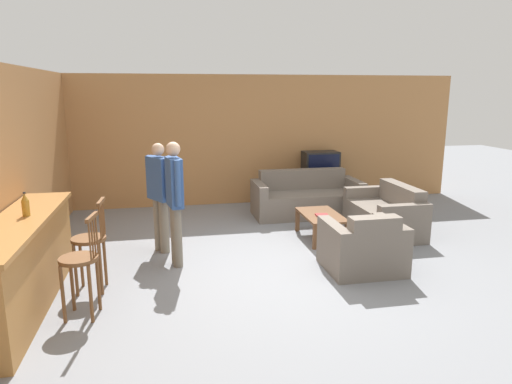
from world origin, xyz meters
TOP-DOWN VIEW (x-y plane):
  - ground_plane at (0.00, 0.00)m, footprint 24.00×24.00m
  - wall_back at (0.00, 3.74)m, footprint 9.40×0.08m
  - wall_left at (-3.26, 1.37)m, footprint 0.08×8.74m
  - bar_counter at (-2.93, -0.50)m, footprint 0.55×2.64m
  - bar_chair_near at (-2.29, -0.83)m, footprint 0.44×0.44m
  - bar_chair_mid at (-2.29, -0.18)m, footprint 0.41×0.41m
  - couch_far at (1.15, 2.56)m, footprint 1.99×0.90m
  - armchair_near at (1.04, -0.22)m, footprint 0.94×0.85m
  - loveseat_right at (2.09, 1.25)m, footprint 0.82×1.48m
  - coffee_table at (0.94, 1.12)m, footprint 0.57×0.99m
  - tv_unit at (1.71, 3.42)m, footprint 1.06×0.46m
  - tv at (1.71, 3.42)m, footprint 0.71×0.44m
  - bottle at (-2.88, -0.35)m, footprint 0.08×0.08m
  - book_on_table at (0.91, 1.03)m, footprint 0.20×0.15m
  - person_by_window at (-1.51, 1.03)m, footprint 0.37×0.50m
  - person_by_counter at (-1.31, 0.43)m, footprint 0.22×0.50m

SIDE VIEW (x-z plane):
  - ground_plane at x=0.00m, z-range 0.00..0.00m
  - tv_unit at x=1.71m, z-range 0.00..0.55m
  - loveseat_right at x=2.09m, z-range -0.10..0.69m
  - couch_far at x=1.15m, z-range -0.11..0.70m
  - armchair_near at x=1.04m, z-range -0.10..0.70m
  - coffee_table at x=0.94m, z-range 0.14..0.54m
  - book_on_table at x=0.91m, z-range 0.40..0.43m
  - bar_counter at x=-2.93m, z-range 0.00..0.98m
  - bar_chair_near at x=-2.29m, z-range 0.02..1.10m
  - bar_chair_mid at x=-2.29m, z-range 0.02..1.10m
  - tv at x=1.71m, z-range 0.55..1.07m
  - person_by_window at x=-1.51m, z-range 0.10..1.67m
  - person_by_counter at x=-1.31m, z-range 0.12..1.77m
  - bottle at x=-2.88m, z-range 0.96..1.23m
  - wall_back at x=0.00m, z-range 0.00..2.60m
  - wall_left at x=-3.26m, z-range 0.00..2.60m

